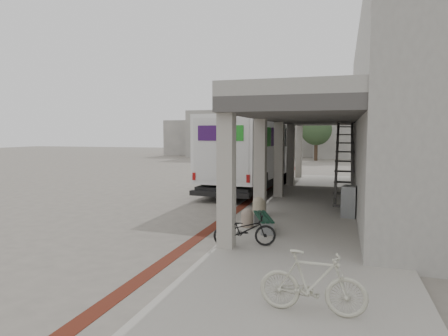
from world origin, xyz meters
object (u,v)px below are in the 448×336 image
(bench, at_px, (263,220))
(fedex_truck, at_px, (250,152))
(bicycle_cream, at_px, (312,282))
(utility_cabinet, at_px, (350,201))
(bicycle_black, at_px, (245,230))

(bench, bearing_deg, fedex_truck, 85.64)
(bicycle_cream, bearing_deg, utility_cabinet, -3.08)
(utility_cabinet, bearing_deg, bench, -121.06)
(utility_cabinet, distance_m, bicycle_cream, 7.55)
(bicycle_cream, bearing_deg, bicycle_black, 31.48)
(bicycle_black, bearing_deg, bench, -21.52)
(utility_cabinet, relative_size, bicycle_cream, 0.63)
(utility_cabinet, distance_m, bicycle_black, 4.95)
(fedex_truck, xyz_separation_m, bench, (2.30, -8.24, -1.55))
(fedex_truck, distance_m, bicycle_cream, 13.98)
(bench, xyz_separation_m, bicycle_cream, (1.75, -5.07, 0.21))
(fedex_truck, height_order, bicycle_cream, fedex_truck)
(utility_cabinet, xyz_separation_m, bicycle_black, (-2.50, -4.27, -0.11))
(utility_cabinet, relative_size, bicycle_black, 0.68)
(bench, relative_size, bicycle_cream, 1.02)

